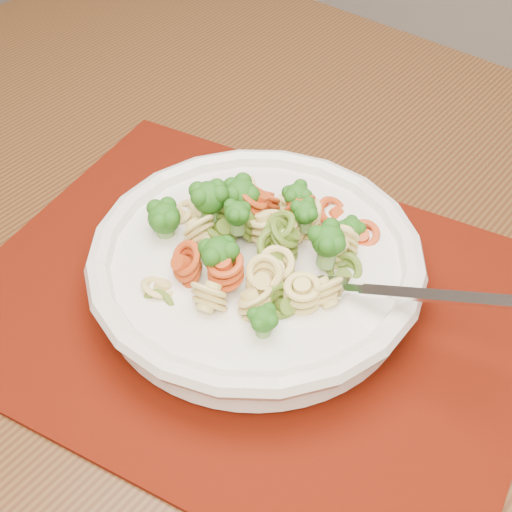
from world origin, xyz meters
The scene contains 5 objects.
dining_table centered at (-0.17, 0.42, 0.62)m, with size 1.38×1.02×0.73m.
placemat centered at (-0.21, 0.35, 0.73)m, with size 0.45×0.35×0.00m, color #4C0D03.
pasta_bowl centered at (-0.21, 0.36, 0.76)m, with size 0.27×0.27×0.05m.
pasta_broccoli_heap centered at (-0.21, 0.36, 0.78)m, with size 0.23×0.23×0.06m, color #F1DE77, non-canonical shape.
fork centered at (-0.14, 0.36, 0.78)m, with size 0.19×0.02×0.01m, color silver, non-canonical shape.
Camera 1 is at (-0.02, 0.02, 1.17)m, focal length 50.00 mm.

